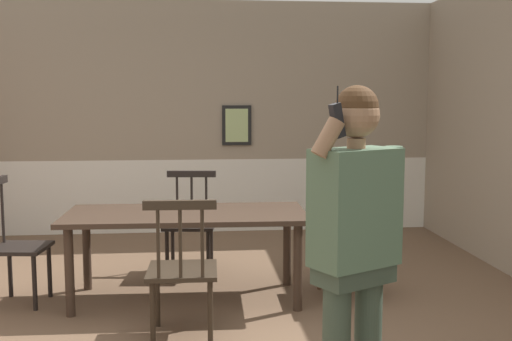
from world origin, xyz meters
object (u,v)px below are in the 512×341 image
at_px(dining_table, 186,222).
at_px(chair_by_doorway, 182,269).
at_px(chair_at_table_head, 351,242).
at_px(chair_near_window, 16,244).
at_px(chair_opposite_corner, 190,222).
at_px(person_figure, 356,232).

distance_m(dining_table, chair_by_doorway, 0.84).
height_order(dining_table, chair_at_table_head, chair_at_table_head).
relative_size(chair_near_window, chair_by_doorway, 1.03).
bearing_deg(chair_opposite_corner, chair_near_window, 35.45).
bearing_deg(chair_opposite_corner, dining_table, 94.17).
bearing_deg(chair_near_window, chair_opposite_corner, 126.49).
height_order(chair_by_doorway, chair_at_table_head, chair_by_doorway).
bearing_deg(dining_table, chair_by_doorway, -91.31).
relative_size(chair_by_doorway, chair_opposite_corner, 1.05).
relative_size(dining_table, person_figure, 1.14).
bearing_deg(chair_at_table_head, chair_opposite_corner, 58.67).
distance_m(dining_table, chair_at_table_head, 1.37).
relative_size(chair_near_window, chair_opposite_corner, 1.08).
relative_size(chair_at_table_head, person_figure, 0.54).
distance_m(dining_table, person_figure, 2.22).
distance_m(chair_at_table_head, person_figure, 2.11).
bearing_deg(chair_at_table_head, chair_near_window, 89.88).
height_order(chair_near_window, person_figure, person_figure).
height_order(dining_table, chair_opposite_corner, chair_opposite_corner).
relative_size(chair_opposite_corner, person_figure, 0.55).
bearing_deg(chair_by_doorway, chair_near_window, 148.67).
xyz_separation_m(chair_by_doorway, chair_opposite_corner, (0.04, 1.64, -0.01)).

